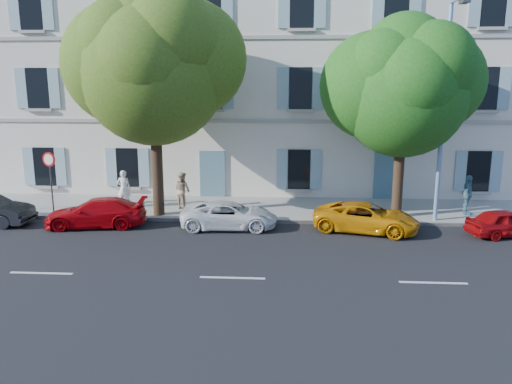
# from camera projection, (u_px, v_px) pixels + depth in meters

# --- Properties ---
(ground) EXTENTS (90.00, 90.00, 0.00)m
(ground) POSITION_uv_depth(u_px,v_px,m) (244.00, 239.00, 19.08)
(ground) COLOR black
(sidewalk) EXTENTS (36.00, 4.50, 0.15)m
(sidewalk) POSITION_uv_depth(u_px,v_px,m) (252.00, 209.00, 23.41)
(sidewalk) COLOR #A09E96
(sidewalk) RESTS_ON ground
(kerb) EXTENTS (36.00, 0.16, 0.16)m
(kerb) POSITION_uv_depth(u_px,v_px,m) (249.00, 221.00, 21.29)
(kerb) COLOR #9E998E
(kerb) RESTS_ON ground
(building) EXTENTS (28.00, 7.00, 12.00)m
(building) POSITION_uv_depth(u_px,v_px,m) (260.00, 81.00, 27.77)
(building) COLOR silver
(building) RESTS_ON ground
(car_red_coupe) EXTENTS (4.27, 2.20, 1.18)m
(car_red_coupe) POSITION_uv_depth(u_px,v_px,m) (96.00, 213.00, 20.58)
(car_red_coupe) COLOR #AF050B
(car_red_coupe) RESTS_ON ground
(car_white_coupe) EXTENTS (4.01, 1.98, 1.09)m
(car_white_coupe) POSITION_uv_depth(u_px,v_px,m) (229.00, 215.00, 20.36)
(car_white_coupe) COLOR white
(car_white_coupe) RESTS_ON ground
(car_yellow_supercar) EXTENTS (4.50, 2.93, 1.15)m
(car_yellow_supercar) POSITION_uv_depth(u_px,v_px,m) (366.00, 217.00, 19.91)
(car_yellow_supercar) COLOR orange
(car_yellow_supercar) RESTS_ON ground
(car_red_hatchback) EXTENTS (3.33, 2.01, 1.06)m
(car_red_hatchback) POSITION_uv_depth(u_px,v_px,m) (507.00, 223.00, 19.30)
(car_red_hatchback) COLOR #9F090C
(car_red_hatchback) RESTS_ON ground
(tree_left) EXTENTS (6.14, 6.14, 9.51)m
(tree_left) POSITION_uv_depth(u_px,v_px,m) (153.00, 72.00, 20.78)
(tree_left) COLOR #3A2819
(tree_left) RESTS_ON sidewalk
(tree_right) EXTENTS (5.32, 5.32, 8.20)m
(tree_right) POSITION_uv_depth(u_px,v_px,m) (403.00, 94.00, 20.64)
(tree_right) COLOR #3A2819
(tree_right) RESTS_ON sidewalk
(road_sign) EXTENTS (0.63, 0.19, 2.75)m
(road_sign) POSITION_uv_depth(u_px,v_px,m) (50.00, 169.00, 21.84)
(road_sign) COLOR #383A3D
(road_sign) RESTS_ON sidewalk
(street_lamp) EXTENTS (0.29, 1.87, 8.79)m
(street_lamp) POSITION_uv_depth(u_px,v_px,m) (445.00, 101.00, 19.93)
(street_lamp) COLOR #7293BF
(street_lamp) RESTS_ON sidewalk
(pedestrian_a) EXTENTS (0.65, 0.44, 1.74)m
(pedestrian_a) POSITION_uv_depth(u_px,v_px,m) (124.00, 189.00, 23.27)
(pedestrian_a) COLOR white
(pedestrian_a) RESTS_ON sidewalk
(pedestrian_b) EXTENTS (1.06, 1.01, 1.71)m
(pedestrian_b) POSITION_uv_depth(u_px,v_px,m) (182.00, 190.00, 22.96)
(pedestrian_b) COLOR tan
(pedestrian_b) RESTS_ON sidewalk
(pedestrian_c) EXTENTS (0.62, 1.10, 1.76)m
(pedestrian_c) POSITION_uv_depth(u_px,v_px,m) (467.00, 195.00, 21.86)
(pedestrian_c) COLOR teal
(pedestrian_c) RESTS_ON sidewalk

